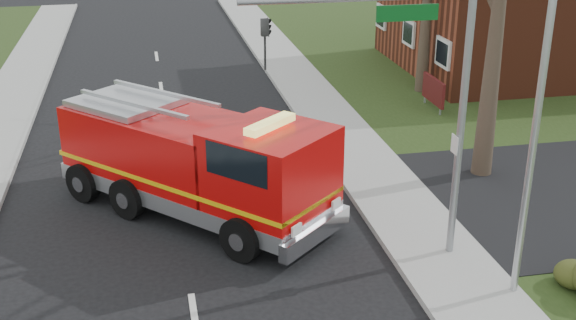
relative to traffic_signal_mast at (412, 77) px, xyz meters
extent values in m
plane|color=black|center=(-5.21, -1.50, -4.71)|extent=(120.00, 120.00, 0.00)
cube|color=gray|center=(0.99, -1.50, -4.63)|extent=(2.40, 80.00, 0.15)
cube|color=silver|center=(6.24, 16.50, -2.71)|extent=(0.12, 1.40, 1.20)
cube|color=#4D1213|center=(5.29, 11.00, -3.81)|extent=(0.12, 2.00, 1.00)
cylinder|color=gray|center=(5.29, 10.20, -4.26)|extent=(0.08, 0.08, 0.90)
cylinder|color=gray|center=(5.29, 11.80, -4.26)|extent=(0.08, 0.08, 0.90)
cylinder|color=gray|center=(1.29, 0.00, -1.31)|extent=(0.18, 0.18, 6.80)
cube|color=#0C591E|center=(-0.21, 0.00, 1.44)|extent=(1.40, 0.06, 0.35)
imported|color=black|center=(-3.31, 0.00, 1.44)|extent=(0.22, 0.18, 1.10)
cylinder|color=#B7BABF|center=(1.99, -2.00, -0.51)|extent=(0.16, 0.16, 8.40)
cube|color=#BC0908|center=(-5.60, 4.74, -3.10)|extent=(5.65, 5.81, 2.18)
cube|color=#BC0908|center=(-2.92, 1.83, -2.94)|extent=(3.82, 3.82, 2.50)
cube|color=#B7BABF|center=(-4.75, 3.82, -3.98)|extent=(7.50, 7.81, 0.47)
cube|color=#E5B20C|center=(-4.75, 3.82, -3.41)|extent=(7.51, 7.82, 0.12)
cube|color=black|center=(-2.15, 0.99, -2.16)|extent=(1.84, 1.71, 0.88)
cube|color=#E5D866|center=(-2.92, 1.83, -1.53)|extent=(1.47, 1.40, 0.19)
cylinder|color=black|center=(-3.84, 0.84, -4.14)|extent=(1.04, 1.09, 1.14)
cylinder|color=black|center=(-1.86, 2.67, -4.14)|extent=(1.04, 1.09, 1.14)
cylinder|color=black|center=(-7.86, 5.20, -4.14)|extent=(1.04, 1.09, 1.14)
cylinder|color=black|center=(-5.87, 7.03, -4.14)|extent=(1.04, 1.09, 1.14)
camera|label=1|loc=(-5.86, -14.79, 4.33)|focal=45.00mm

